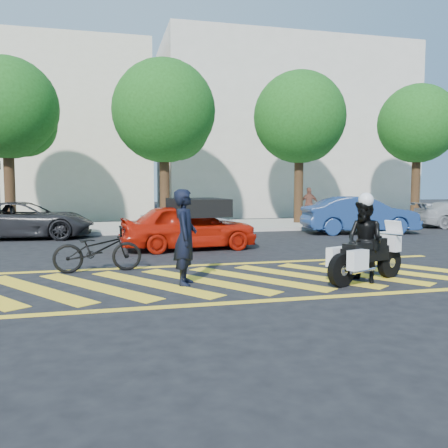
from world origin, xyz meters
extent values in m
plane|color=black|center=(0.00, 0.00, 0.00)|extent=(90.00, 90.00, 0.00)
cube|color=#9E998E|center=(0.00, 12.00, 0.07)|extent=(60.00, 5.00, 0.15)
cube|color=yellow|center=(-3.90, 0.00, 0.00)|extent=(2.43, 3.21, 0.01)
cube|color=yellow|center=(-2.80, 0.00, 0.00)|extent=(2.43, 3.21, 0.01)
cube|color=yellow|center=(-1.70, 0.00, 0.00)|extent=(2.43, 3.21, 0.01)
cube|color=yellow|center=(-0.60, 0.00, 0.00)|extent=(2.43, 3.21, 0.01)
cube|color=yellow|center=(0.50, 0.00, 0.00)|extent=(2.43, 3.21, 0.01)
cube|color=yellow|center=(1.60, 0.00, 0.00)|extent=(2.43, 3.21, 0.01)
cube|color=yellow|center=(2.70, 0.00, 0.00)|extent=(2.43, 3.21, 0.01)
cube|color=yellow|center=(3.80, 0.00, 0.00)|extent=(2.43, 3.21, 0.01)
cube|color=yellow|center=(4.90, 0.00, 0.00)|extent=(2.43, 3.21, 0.01)
cube|color=yellow|center=(0.00, -1.90, 0.00)|extent=(12.00, 0.20, 0.01)
cube|color=yellow|center=(0.00, 1.90, 0.00)|extent=(12.00, 0.20, 0.01)
cube|color=beige|center=(-8.00, 21.00, 5.00)|extent=(16.00, 8.00, 10.00)
cube|color=beige|center=(9.00, 21.00, 5.50)|extent=(16.00, 8.00, 11.00)
cylinder|color=black|center=(-6.50, 12.00, 2.00)|extent=(0.44, 0.44, 4.00)
sphere|color=#194C14|center=(-6.50, 12.00, 5.16)|extent=(4.20, 4.20, 4.20)
sphere|color=#194C14|center=(-5.90, 12.30, 4.53)|extent=(2.73, 2.73, 2.73)
cylinder|color=black|center=(0.00, 12.00, 2.00)|extent=(0.44, 0.44, 4.00)
sphere|color=#194C14|center=(0.00, 12.00, 5.26)|extent=(4.60, 4.60, 4.60)
sphere|color=#194C14|center=(0.60, 12.30, 4.58)|extent=(2.99, 2.99, 2.99)
cylinder|color=black|center=(6.50, 12.00, 2.00)|extent=(0.44, 0.44, 4.00)
sphere|color=#194C14|center=(6.50, 12.00, 5.21)|extent=(4.40, 4.40, 4.40)
sphere|color=#194C14|center=(7.10, 12.30, 4.55)|extent=(2.86, 2.86, 2.86)
cylinder|color=black|center=(13.00, 12.00, 2.00)|extent=(0.44, 0.44, 4.00)
sphere|color=#194C14|center=(13.00, 12.00, 5.10)|extent=(4.00, 4.00, 4.00)
sphere|color=#194C14|center=(13.60, 12.30, 4.50)|extent=(2.60, 2.60, 2.60)
imported|color=black|center=(-1.06, -0.23, 0.95)|extent=(0.64, 0.80, 1.91)
imported|color=black|center=(-2.78, 1.61, 0.52)|extent=(2.00, 0.79, 1.03)
cylinder|color=black|center=(1.86, -1.19, 0.33)|extent=(0.66, 0.38, 0.66)
cylinder|color=silver|center=(1.86, -1.19, 0.33)|extent=(0.25, 0.22, 0.20)
cylinder|color=black|center=(3.30, -0.60, 0.33)|extent=(0.66, 0.38, 0.66)
cylinder|color=silver|center=(3.30, -0.60, 0.33)|extent=(0.25, 0.22, 0.20)
cube|color=black|center=(2.53, -0.91, 0.58)|extent=(1.25, 0.72, 0.30)
cube|color=black|center=(2.81, -0.80, 0.78)|extent=(0.53, 0.45, 0.22)
cube|color=black|center=(2.30, -1.01, 0.76)|extent=(0.64, 0.52, 0.12)
cube|color=silver|center=(3.30, -0.60, 0.78)|extent=(0.36, 0.47, 0.40)
cube|color=silver|center=(1.91, -0.89, 0.55)|extent=(0.48, 0.34, 0.38)
cube|color=silver|center=(2.10, -1.37, 0.55)|extent=(0.48, 0.34, 0.38)
imported|color=black|center=(2.53, -0.90, 0.85)|extent=(0.91, 1.00, 1.69)
imported|color=#BB1808|center=(-0.13, 4.81, 0.71)|extent=(4.27, 1.99, 1.42)
imported|color=black|center=(-5.50, 9.20, 0.68)|extent=(5.04, 2.58, 1.36)
imported|color=#B3B3B7|center=(0.36, 7.80, 0.61)|extent=(3.69, 1.68, 1.23)
imported|color=navy|center=(7.42, 7.80, 0.75)|extent=(4.73, 2.19, 1.50)
imported|color=brown|center=(7.30, 12.53, 1.00)|extent=(1.03, 0.50, 1.70)
camera|label=1|loc=(-2.56, -9.49, 2.00)|focal=38.00mm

